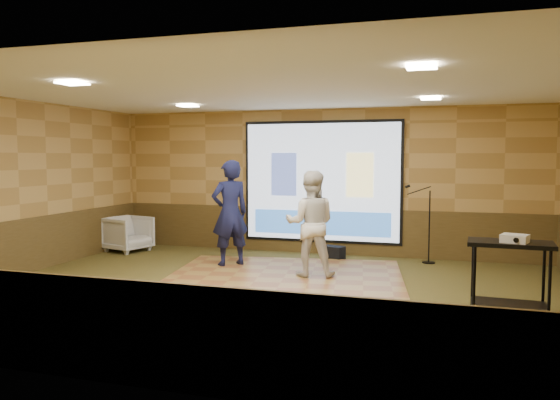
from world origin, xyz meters
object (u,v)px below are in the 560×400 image
(banquet_chair, at_px, (128,234))
(duffel_bag, at_px, (333,253))
(dance_floor, at_px, (286,275))
(projector_screen, at_px, (321,183))
(mic_stand, at_px, (426,237))
(av_table, at_px, (510,266))
(player_right, at_px, (311,223))
(player_left, at_px, (230,213))
(projector, at_px, (515,238))

(banquet_chair, distance_m, duffel_bag, 4.40)
(banquet_chair, relative_size, duffel_bag, 2.02)
(banquet_chair, bearing_deg, dance_floor, -92.05)
(projector_screen, bearing_deg, mic_stand, -9.89)
(projector_screen, xyz_separation_m, av_table, (3.23, -4.06, -0.76))
(player_right, bearing_deg, dance_floor, -12.40)
(dance_floor, relative_size, player_left, 2.01)
(banquet_chair, height_order, duffel_bag, banquet_chair)
(player_right, xyz_separation_m, mic_stand, (1.80, 1.86, -0.42))
(projector_screen, relative_size, dance_floor, 0.86)
(mic_stand, bearing_deg, av_table, -52.73)
(av_table, xyz_separation_m, duffel_bag, (-2.86, 3.56, -0.59))
(projector_screen, distance_m, dance_floor, 2.66)
(dance_floor, distance_m, projector, 4.01)
(player_right, height_order, mic_stand, player_right)
(player_left, height_order, banquet_chair, player_left)
(player_left, bearing_deg, projector, 108.96)
(projector, xyz_separation_m, duffel_bag, (-2.89, 3.64, -0.93))
(projector_screen, xyz_separation_m, player_right, (0.33, -2.23, -0.57))
(projector_screen, height_order, player_right, projector_screen)
(player_left, bearing_deg, duffel_bag, 173.54)
(mic_stand, bearing_deg, projector_screen, -169.22)
(player_left, distance_m, banquet_chair, 2.89)
(dance_floor, bearing_deg, projector, -29.67)
(player_left, xyz_separation_m, projector, (4.57, -2.37, 0.07))
(projector, height_order, banquet_chair, projector)
(projector_screen, height_order, dance_floor, projector_screen)
(av_table, bearing_deg, projector, -65.48)
(projector_screen, distance_m, banquet_chair, 4.25)
(player_right, distance_m, projector, 3.50)
(player_left, xyz_separation_m, mic_stand, (3.44, 1.40, -0.50))
(player_right, height_order, duffel_bag, player_right)
(player_right, height_order, av_table, player_right)
(dance_floor, distance_m, duffel_bag, 1.79)
(dance_floor, distance_m, av_table, 3.87)
(av_table, distance_m, duffel_bag, 4.60)
(player_left, bearing_deg, av_table, 109.56)
(projector_screen, relative_size, player_right, 1.88)
(dance_floor, bearing_deg, projector_screen, 87.41)
(av_table, xyz_separation_m, banquet_chair, (-7.23, 3.13, -0.34))
(duffel_bag, bearing_deg, projector_screen, 126.33)
(projector, bearing_deg, player_left, 171.72)
(player_right, distance_m, banquet_chair, 4.55)
(projector, distance_m, banquet_chair, 7.97)
(player_right, relative_size, projector, 6.10)
(projector_screen, distance_m, projector, 5.29)
(projector, relative_size, banquet_chair, 0.35)
(projector_screen, bearing_deg, dance_floor, -92.59)
(dance_floor, bearing_deg, banquet_chair, 161.68)
(mic_stand, xyz_separation_m, banquet_chair, (-6.13, -0.56, -0.12))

